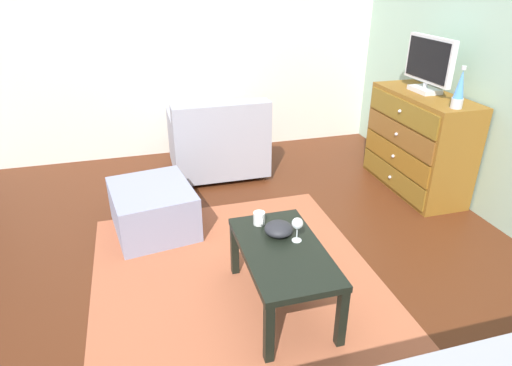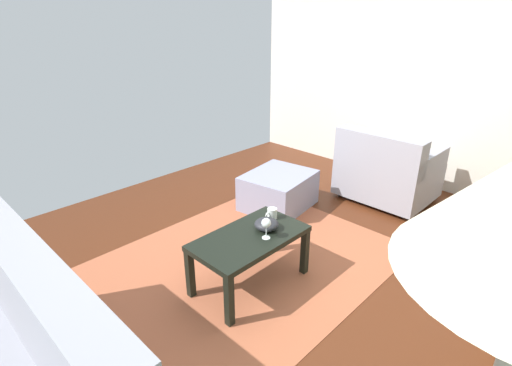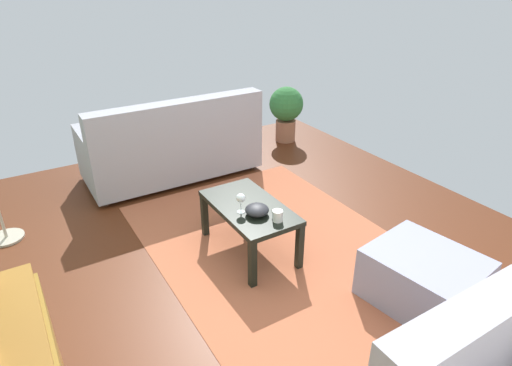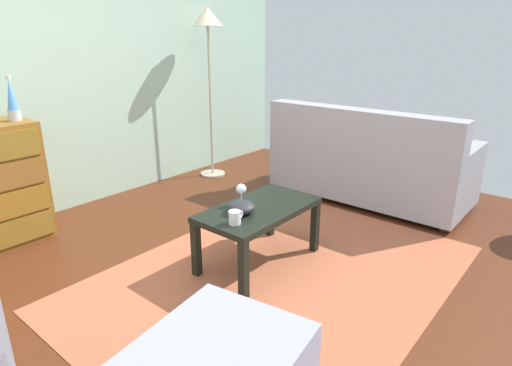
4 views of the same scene
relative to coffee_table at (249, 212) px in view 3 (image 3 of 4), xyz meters
The scene contains 9 objects.
ground_plane 0.47m from the coffee_table, behind, with size 5.63×4.63×0.05m, color #4D2311.
area_rug 0.42m from the coffee_table, 106.34° to the right, with size 2.60×1.90×0.01m, color #A15438.
coffee_table is the anchor object (origin of this frame).
wine_glass 0.21m from the coffee_table, 119.20° to the left, with size 0.07×0.07×0.16m.
mug 0.33m from the coffee_table, 168.82° to the right, with size 0.11×0.08×0.08m.
bowl_decorative 0.19m from the coffee_table, behind, with size 0.18×0.18×0.08m, color #24252A.
couch_large 1.64m from the coffee_table, ahead, with size 0.85×1.83×0.91m.
ottoman 1.35m from the coffee_table, 147.92° to the right, with size 0.70×0.60×0.37m, color #8588A3.
potted_plant 2.54m from the coffee_table, 41.50° to the right, with size 0.44×0.44×0.72m.
Camera 3 is at (-2.25, 1.49, 2.09)m, focal length 30.19 mm.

